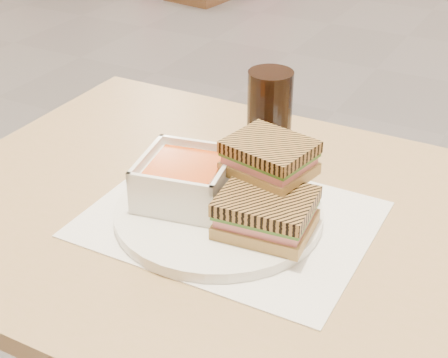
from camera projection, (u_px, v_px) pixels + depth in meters
The scene contains 7 objects.
main_table at pixel (310, 298), 0.98m from camera, with size 1.21×0.71×0.75m.
tray_liner at pixel (230, 219), 0.95m from camera, with size 0.40×0.31×0.00m.
plate at pixel (219, 213), 0.95m from camera, with size 0.30×0.30×0.02m.
soup_bowl at pixel (185, 182), 0.95m from camera, with size 0.15×0.15×0.07m.
panini_lower at pixel (266, 213), 0.89m from camera, with size 0.13×0.12×0.06m.
panini_upper at pixel (270, 158), 0.92m from camera, with size 0.13×0.11×0.05m.
cola_glass at pixel (269, 117), 1.07m from camera, with size 0.07×0.07×0.16m.
Camera 1 is at (0.39, -2.69, 1.28)m, focal length 52.96 mm.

